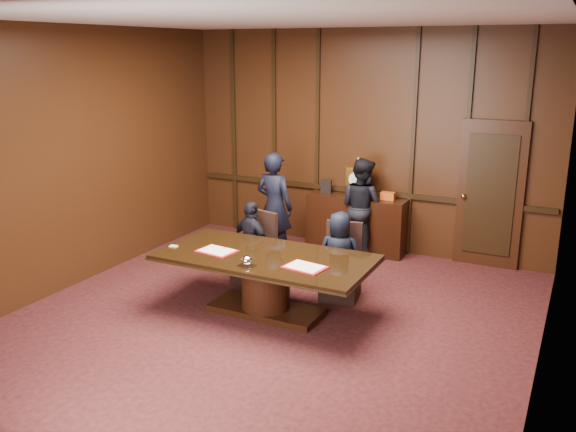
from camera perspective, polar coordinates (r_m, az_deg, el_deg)
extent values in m
plane|color=black|center=(7.28, -2.74, -10.56)|extent=(7.00, 7.00, 0.00)
plane|color=silver|center=(6.55, -3.15, 18.15)|extent=(7.00, 7.00, 0.00)
cube|color=black|center=(9.85, 7.12, 6.91)|extent=(6.00, 0.04, 3.50)
cube|color=black|center=(8.55, -20.82, 4.75)|extent=(0.04, 7.00, 3.50)
cube|color=black|center=(5.88, 23.49, 0.00)|extent=(0.04, 7.00, 3.50)
cube|color=black|center=(9.97, 6.92, 2.34)|extent=(5.90, 0.05, 0.08)
cube|color=black|center=(9.47, 18.39, 1.90)|extent=(0.95, 0.06, 2.20)
sphere|color=gold|center=(9.47, 16.09, 1.77)|extent=(0.08, 0.08, 0.08)
cube|color=black|center=(9.91, 6.41, -0.72)|extent=(1.60, 0.45, 0.90)
cube|color=black|center=(10.27, 2.68, -2.49)|extent=(0.12, 0.40, 0.06)
cube|color=black|center=(9.83, 10.18, -3.57)|extent=(0.12, 0.40, 0.06)
cube|color=gold|center=(9.74, 6.53, 3.18)|extent=(0.34, 0.18, 0.48)
cylinder|color=white|center=(9.63, 6.34, 3.42)|extent=(0.22, 0.03, 0.22)
cone|color=gold|center=(9.68, 6.59, 5.04)|extent=(0.14, 0.14, 0.16)
cube|color=black|center=(9.98, 3.58, 2.79)|extent=(0.18, 0.04, 0.22)
cube|color=#C34B17|center=(9.64, 9.33, 1.86)|extent=(0.22, 0.12, 0.12)
cube|color=black|center=(7.69, -2.06, -8.74)|extent=(1.40, 0.60, 0.08)
cylinder|color=black|center=(7.55, -2.09, -6.32)|extent=(0.60, 0.60, 0.62)
cube|color=black|center=(7.44, -2.11, -4.03)|extent=(2.62, 1.32, 0.02)
cube|color=black|center=(7.43, -2.12, -3.88)|extent=(2.60, 1.30, 0.06)
cube|color=#B71013|center=(7.59, -6.68, -3.28)|extent=(0.50, 0.39, 0.01)
cube|color=white|center=(7.59, -6.68, -3.21)|extent=(0.43, 0.33, 0.01)
cube|color=#B71013|center=(7.00, 1.60, -4.81)|extent=(0.51, 0.40, 0.01)
cube|color=white|center=(7.00, 1.60, -4.74)|extent=(0.44, 0.34, 0.01)
cube|color=white|center=(7.05, -3.86, -4.68)|extent=(0.20, 0.14, 0.01)
ellipsoid|color=white|center=(7.03, -3.87, -4.24)|extent=(0.13, 0.13, 0.10)
cube|color=#CFC065|center=(7.85, -10.66, -2.80)|extent=(0.10, 0.08, 0.01)
cube|color=black|center=(8.60, -3.20, -4.72)|extent=(0.59, 0.59, 0.46)
cube|color=black|center=(8.59, -2.27, -1.28)|extent=(0.48, 0.18, 0.55)
cylinder|color=black|center=(8.57, -5.02, -5.63)|extent=(0.04, 0.04, 0.23)
cylinder|color=black|center=(8.71, -1.39, -5.23)|extent=(0.04, 0.04, 0.23)
cube|color=black|center=(8.07, 4.90, -6.12)|extent=(0.55, 0.55, 0.46)
cube|color=black|center=(8.10, 5.29, -2.36)|extent=(0.48, 0.14, 0.55)
cylinder|color=black|center=(8.02, 3.01, -7.13)|extent=(0.04, 0.04, 0.23)
cylinder|color=black|center=(8.23, 6.71, -6.61)|extent=(0.04, 0.04, 0.23)
imported|color=black|center=(8.44, -3.40, -2.53)|extent=(0.74, 0.48, 1.18)
imported|color=black|center=(7.90, 4.83, -3.78)|extent=(0.64, 0.49, 1.19)
imported|color=black|center=(9.35, -1.28, 0.89)|extent=(0.64, 0.45, 1.68)
imported|color=black|center=(9.63, 6.91, 0.83)|extent=(0.93, 0.85, 1.56)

